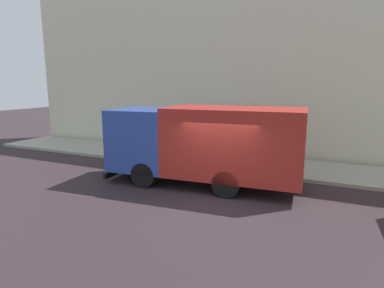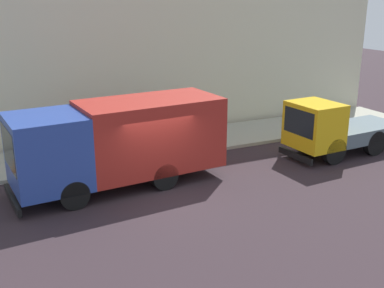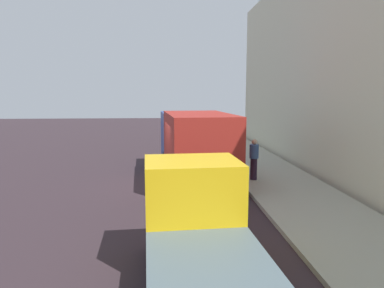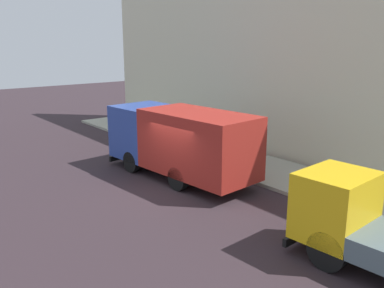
% 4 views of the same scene
% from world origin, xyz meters
% --- Properties ---
extents(ground, '(80.00, 80.00, 0.00)m').
position_xyz_m(ground, '(0.00, 0.00, 0.00)').
color(ground, '#30242A').
extents(sidewalk, '(3.35, 30.00, 0.14)m').
position_xyz_m(sidewalk, '(4.68, 0.00, 0.07)').
color(sidewalk, '#A2A08F').
rests_on(sidewalk, ground).
extents(building_facade, '(0.50, 30.00, 10.15)m').
position_xyz_m(building_facade, '(6.85, 0.00, 5.08)').
color(building_facade, beige).
rests_on(building_facade, ground).
extents(large_utility_truck, '(2.97, 7.38, 2.92)m').
position_xyz_m(large_utility_truck, '(1.19, 1.00, 1.64)').
color(large_utility_truck, '#28449A').
rests_on(large_utility_truck, ground).
extents(small_flatbed_truck, '(2.28, 5.38, 2.31)m').
position_xyz_m(small_flatbed_truck, '(0.59, -7.83, 1.10)').
color(small_flatbed_truck, gold).
rests_on(small_flatbed_truck, ground).
extents(pedestrian_walking, '(0.42, 0.42, 1.70)m').
position_xyz_m(pedestrian_walking, '(3.60, 0.08, 1.04)').
color(pedestrian_walking, '#271729').
rests_on(pedestrian_walking, sidewalk).
extents(street_sign_post, '(0.44, 0.08, 2.27)m').
position_xyz_m(street_sign_post, '(3.28, 1.66, 1.49)').
color(street_sign_post, '#4C5156').
rests_on(street_sign_post, sidewalk).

